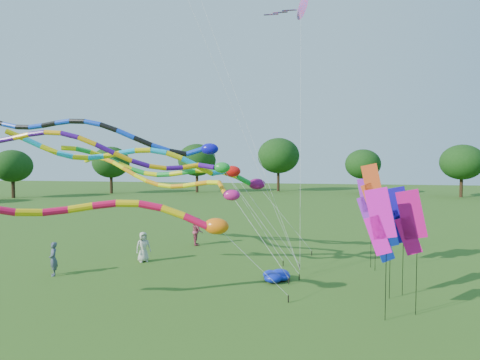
% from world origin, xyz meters
% --- Properties ---
extents(ground, '(160.00, 160.00, 0.00)m').
position_xyz_m(ground, '(0.00, 0.00, 0.00)').
color(ground, '#2B5416').
rests_on(ground, ground).
extents(tree_ring, '(116.55, 118.52, 9.69)m').
position_xyz_m(tree_ring, '(-5.15, -0.54, 5.64)').
color(tree_ring, '#382314').
rests_on(tree_ring, ground).
extents(tube_kite_red, '(14.13, 5.63, 6.22)m').
position_xyz_m(tube_kite_red, '(-5.00, -2.28, 3.95)').
color(tube_kite_red, black).
rests_on(tube_kite_red, ground).
extents(tube_kite_orange, '(13.23, 5.32, 6.57)m').
position_xyz_m(tube_kite_orange, '(-4.77, 5.36, 4.67)').
color(tube_kite_orange, black).
rests_on(tube_kite_orange, ground).
extents(tube_kite_purple, '(14.05, 3.15, 7.68)m').
position_xyz_m(tube_kite_purple, '(-5.11, 1.44, 6.00)').
color(tube_kite_purple, black).
rests_on(tube_kite_purple, ground).
extents(tube_kite_blue, '(17.11, 1.39, 8.84)m').
position_xyz_m(tube_kite_blue, '(-7.48, 5.01, 7.07)').
color(tube_kite_blue, black).
rests_on(tube_kite_blue, ground).
extents(tube_kite_cyan, '(13.10, 4.75, 7.65)m').
position_xyz_m(tube_kite_cyan, '(-4.49, 2.49, 5.77)').
color(tube_kite_cyan, black).
rests_on(tube_kite_cyan, ground).
extents(tube_kite_green, '(14.72, 2.23, 7.20)m').
position_xyz_m(tube_kite_green, '(-4.40, 7.32, 5.01)').
color(tube_kite_green, black).
rests_on(tube_kite_green, ground).
extents(delta_kite_high_c, '(3.21, 6.16, 16.02)m').
position_xyz_m(delta_kite_high_c, '(2.30, 9.14, 15.02)').
color(delta_kite_high_c, black).
rests_on(delta_kite_high_c, ground).
extents(banner_pole_blue_b, '(1.13, 0.42, 4.67)m').
position_xyz_m(banner_pole_blue_b, '(6.66, 2.01, 3.41)').
color(banner_pole_blue_b, black).
rests_on(banner_pole_blue_b, ground).
extents(banner_pole_magenta_b, '(1.15, 0.33, 4.72)m').
position_xyz_m(banner_pole_magenta_b, '(6.66, -0.20, 3.45)').
color(banner_pole_magenta_b, black).
rests_on(banner_pole_magenta_b, ground).
extents(banner_pole_magenta_a, '(1.14, 0.40, 4.83)m').
position_xyz_m(banner_pole_magenta_a, '(5.44, -0.93, 3.56)').
color(banner_pole_magenta_a, black).
rests_on(banner_pole_magenta_a, ground).
extents(banner_pole_blue_a, '(1.15, 0.33, 4.03)m').
position_xyz_m(banner_pole_blue_a, '(6.02, 1.34, 2.77)').
color(banner_pole_blue_a, black).
rests_on(banner_pole_blue_a, ground).
extents(banner_pole_violet, '(1.11, 0.51, 4.87)m').
position_xyz_m(banner_pole_violet, '(5.97, 6.33, 3.60)').
color(banner_pole_violet, black).
rests_on(banner_pole_violet, ground).
extents(banner_pole_red, '(1.15, 0.32, 5.60)m').
position_xyz_m(banner_pole_red, '(6.09, 5.68, 4.33)').
color(banner_pole_red, black).
rests_on(banner_pole_red, ground).
extents(blue_nylon_heap, '(1.66, 1.36, 0.50)m').
position_xyz_m(blue_nylon_heap, '(1.47, 3.26, 0.23)').
color(blue_nylon_heap, '#0D1FAD').
rests_on(blue_nylon_heap, ground).
extents(person_a, '(0.98, 0.95, 1.70)m').
position_xyz_m(person_a, '(-6.30, 5.23, 0.85)').
color(person_a, '#BBBAA8').
rests_on(person_a, ground).
extents(person_b, '(0.69, 0.73, 1.68)m').
position_xyz_m(person_b, '(-9.61, 1.91, 0.84)').
color(person_b, '#444D60').
rests_on(person_b, ground).
extents(person_c, '(0.96, 1.08, 1.86)m').
position_xyz_m(person_c, '(-4.54, 10.11, 0.93)').
color(person_c, '#9A384C').
rests_on(person_c, ground).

